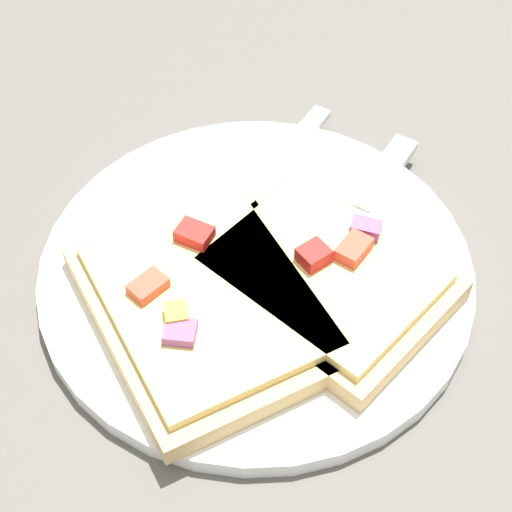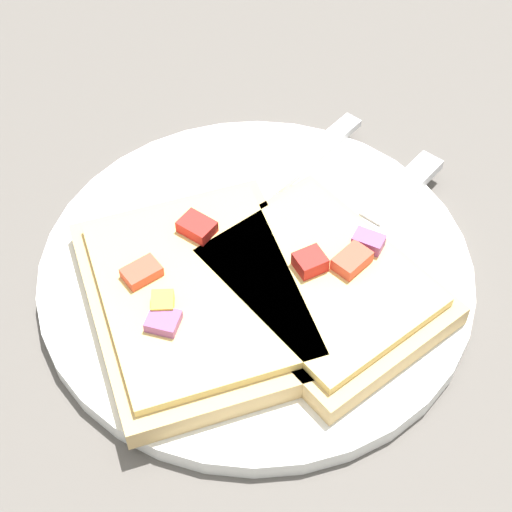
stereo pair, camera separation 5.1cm
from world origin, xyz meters
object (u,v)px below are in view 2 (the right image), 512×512
Objects in this scene: pizza_slice_corner at (320,284)px; pizza_slice_main at (198,297)px; plate at (256,273)px; fork at (236,218)px; knife at (362,230)px.

pizza_slice_main is at bearing -121.38° from pizza_slice_corner.
pizza_slice_main is at bearing 9.43° from plate.
knife reaches higher than fork.
knife is 1.31× the size of pizza_slice_corner.
knife is 0.06m from pizza_slice_corner.
fork is 0.08m from pizza_slice_corner.
pizza_slice_main reaches higher than fork.
pizza_slice_main is (0.04, 0.01, 0.02)m from plate.
knife is at bearing -78.83° from pizza_slice_main.
plate is 0.05m from pizza_slice_corner.
pizza_slice_main is 0.07m from pizza_slice_corner.
pizza_slice_corner is at bearing 81.12° from fork.
fork reaches higher than plate.
pizza_slice_main is (0.05, 0.05, 0.01)m from fork.
knife is 0.11m from pizza_slice_main.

